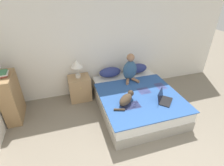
{
  "coord_description": "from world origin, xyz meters",
  "views": [
    {
      "loc": [
        -1.29,
        -0.64,
        2.64
      ],
      "look_at": [
        -0.39,
        2.27,
        0.82
      ],
      "focal_mm": 28.0,
      "sensor_mm": 36.0,
      "label": 1
    }
  ],
  "objects": [
    {
      "name": "book_stack_top",
      "position": [
        -2.42,
        2.81,
        1.08
      ],
      "size": [
        0.21,
        0.26,
        0.1
      ],
      "color": "#B24238",
      "rests_on": "bookshelf"
    },
    {
      "name": "laptop_open",
      "position": [
        0.59,
        1.82,
        0.52
      ],
      "size": [
        0.43,
        0.43,
        0.23
      ],
      "rotation": [
        0.0,
        0.0,
        0.79
      ],
      "color": "black",
      "rests_on": "bed"
    },
    {
      "name": "person_sitting",
      "position": [
        0.25,
        2.87,
        0.76
      ],
      "size": [
        0.36,
        0.35,
        0.68
      ],
      "color": "#33567A",
      "rests_on": "bed"
    },
    {
      "name": "bed",
      "position": [
        0.2,
        2.31,
        0.23
      ],
      "size": [
        1.69,
        2.03,
        0.47
      ],
      "color": "#9E998E",
      "rests_on": "ground_plane"
    },
    {
      "name": "pillow_far",
      "position": [
        0.57,
        3.16,
        0.6
      ],
      "size": [
        0.56,
        0.28,
        0.25
      ],
      "color": "navy",
      "rests_on": "bed"
    },
    {
      "name": "bookshelf",
      "position": [
        -2.42,
        2.82,
        0.52
      ],
      "size": [
        0.28,
        0.7,
        1.03
      ],
      "color": "#99754C",
      "rests_on": "ground_plane"
    },
    {
      "name": "wall_back",
      "position": [
        0.0,
        3.39,
        1.27
      ],
      "size": [
        6.19,
        0.05,
        2.55
      ],
      "color": "white",
      "rests_on": "ground_plane"
    },
    {
      "name": "cat_tabby",
      "position": [
        -0.17,
        1.99,
        0.57
      ],
      "size": [
        0.53,
        0.43,
        0.2
      ],
      "rotation": [
        0.0,
        0.0,
        0.71
      ],
      "color": "#473828",
      "rests_on": "bed"
    },
    {
      "name": "nightstand",
      "position": [
        -0.97,
        3.1,
        0.3
      ],
      "size": [
        0.52,
        0.46,
        0.61
      ],
      "color": "tan",
      "rests_on": "ground_plane"
    },
    {
      "name": "table_lamp",
      "position": [
        -0.98,
        3.11,
        0.94
      ],
      "size": [
        0.28,
        0.28,
        0.45
      ],
      "color": "beige",
      "rests_on": "nightstand"
    },
    {
      "name": "pillow_near",
      "position": [
        -0.17,
        3.16,
        0.6
      ],
      "size": [
        0.56,
        0.28,
        0.25
      ],
      "color": "navy",
      "rests_on": "bed"
    }
  ]
}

